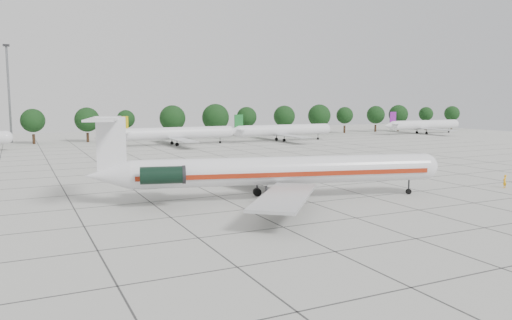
% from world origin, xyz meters
% --- Properties ---
extents(ground, '(260.00, 260.00, 0.00)m').
position_xyz_m(ground, '(0.00, 0.00, 0.00)').
color(ground, '#B8B8B0').
rests_on(ground, ground).
extents(apron_joints, '(170.00, 170.00, 0.02)m').
position_xyz_m(apron_joints, '(0.00, 15.00, 0.01)').
color(apron_joints, '#383838').
rests_on(apron_joints, ground).
extents(main_airliner, '(40.09, 30.94, 9.53)m').
position_xyz_m(main_airliner, '(-3.81, -4.53, 3.37)').
color(main_airliner, silver).
rests_on(main_airliner, ground).
extents(ground_crew, '(0.70, 0.54, 1.70)m').
position_xyz_m(ground_crew, '(27.41, -10.96, 0.85)').
color(ground_crew, '#F7A50E').
rests_on(ground_crew, ground).
extents(bg_airliner_c, '(28.24, 27.20, 7.40)m').
position_xyz_m(bg_airliner_c, '(7.29, 66.00, 2.91)').
color(bg_airliner_c, silver).
rests_on(bg_airliner_c, ground).
extents(bg_airliner_d, '(28.24, 27.20, 7.40)m').
position_xyz_m(bg_airliner_d, '(37.01, 65.49, 2.91)').
color(bg_airliner_d, silver).
rests_on(bg_airliner_d, ground).
extents(bg_airliner_e, '(28.24, 27.20, 7.40)m').
position_xyz_m(bg_airliner_e, '(93.02, 70.39, 2.91)').
color(bg_airliner_e, silver).
rests_on(bg_airliner_e, ground).
extents(tree_line, '(249.86, 8.44, 10.22)m').
position_xyz_m(tree_line, '(-11.68, 85.00, 5.98)').
color(tree_line, '#332114').
rests_on(tree_line, ground).
extents(floodlight_mast, '(1.60, 1.60, 25.45)m').
position_xyz_m(floodlight_mast, '(-30.00, 92.00, 14.28)').
color(floodlight_mast, slate).
rests_on(floodlight_mast, ground).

